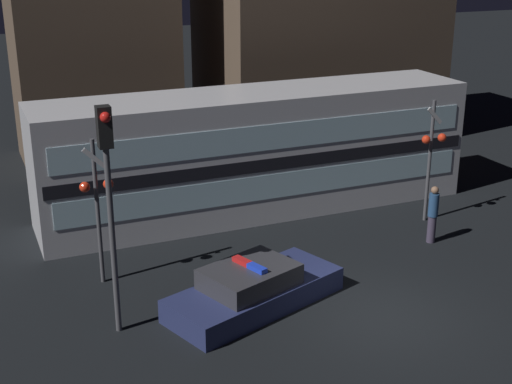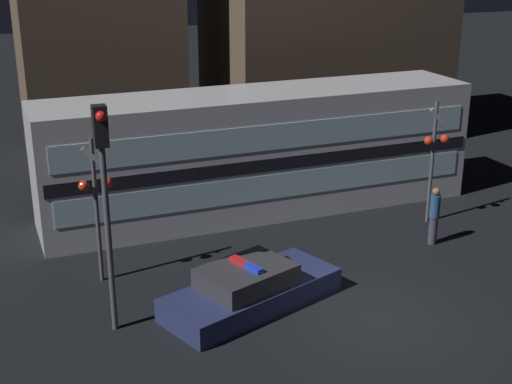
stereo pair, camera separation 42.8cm
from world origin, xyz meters
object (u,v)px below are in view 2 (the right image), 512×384
object	(u,v)px
crossing_signal_near	(434,152)
train	(259,152)
police_car	(251,289)
pedestrian	(434,215)
traffic_light_corner	(104,181)

from	to	relation	value
crossing_signal_near	train	bearing A→B (deg)	146.04
police_car	crossing_signal_near	world-z (taller)	crossing_signal_near
train	crossing_signal_near	world-z (taller)	train
train	pedestrian	world-z (taller)	train
train	police_car	world-z (taller)	train
train	pedestrian	xyz separation A→B (m)	(3.72, -4.59, -1.09)
crossing_signal_near	traffic_light_corner	size ratio (longest dim) A/B	0.74
crossing_signal_near	traffic_light_corner	world-z (taller)	traffic_light_corner
police_car	traffic_light_corner	distance (m)	4.63
pedestrian	traffic_light_corner	distance (m)	10.24
train	pedestrian	size ratio (longest dim) A/B	8.09
police_car	train	bearing A→B (deg)	46.87
train	police_car	distance (m)	6.88
traffic_light_corner	police_car	bearing A→B (deg)	-2.38
police_car	traffic_light_corner	world-z (taller)	traffic_light_corner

